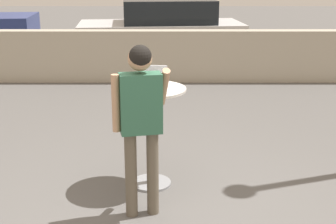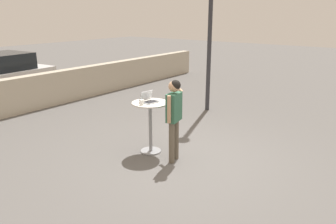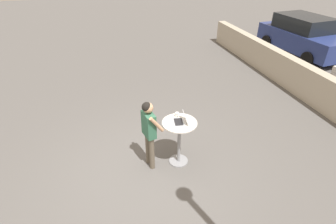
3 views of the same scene
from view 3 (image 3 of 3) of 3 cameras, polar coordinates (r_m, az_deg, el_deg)
name	(u,v)px [view 3 (image 3 of 3)]	position (r m, az deg, el deg)	size (l,w,h in m)	color
ground_plane	(146,172)	(5.79, -4.92, -12.93)	(50.00, 50.00, 0.00)	#5B5956
cafe_table	(179,135)	(5.56, 2.45, -5.08)	(0.73, 0.73, 1.06)	gray
laptop	(181,120)	(5.34, 2.86, -1.84)	(0.35, 0.33, 0.22)	#B7BABF
coffee_mug	(177,115)	(5.52, 1.97, -0.57)	(0.12, 0.08, 0.10)	white
standing_person	(149,128)	(5.32, -4.19, -3.48)	(0.51, 0.40, 1.60)	brown
parked_car_further_down	(303,36)	(13.43, 27.37, 14.53)	(4.19, 2.19, 1.65)	navy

